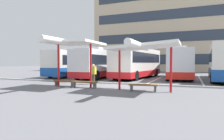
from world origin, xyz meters
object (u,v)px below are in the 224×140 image
(coach_bus_1, at_px, (102,64))
(waiting_shelter_1, at_px, (143,47))
(waiting_shelter_0, at_px, (72,44))
(bench_1, at_px, (84,83))
(bench_0, at_px, (65,82))
(waiting_passenger_0, at_px, (93,73))
(coach_bus_2, at_px, (138,63))
(coach_bus_3, at_px, (178,64))
(coach_bus_4, at_px, (223,63))
(bench_2, at_px, (143,86))
(coach_bus_0, at_px, (77,64))

(coach_bus_1, relative_size, waiting_shelter_1, 2.23)
(coach_bus_1, height_order, waiting_shelter_0, coach_bus_1)
(coach_bus_1, distance_m, bench_1, 9.79)
(coach_bus_1, relative_size, bench_0, 5.79)
(bench_1, xyz_separation_m, waiting_passenger_0, (-0.43, 2.24, 0.61))
(coach_bus_2, bearing_deg, waiting_shelter_1, -74.12)
(coach_bus_3, relative_size, bench_0, 5.71)
(coach_bus_4, relative_size, bench_2, 7.03)
(coach_bus_2, distance_m, coach_bus_4, 8.82)
(coach_bus_1, xyz_separation_m, coach_bus_3, (8.47, 2.12, 0.00))
(coach_bus_2, xyz_separation_m, bench_1, (-1.24, -10.29, -1.43))
(waiting_shelter_0, distance_m, bench_0, 2.94)
(coach_bus_0, distance_m, waiting_passenger_0, 10.64)
(coach_bus_0, height_order, coach_bus_2, coach_bus_2)
(bench_2, bearing_deg, coach_bus_2, 106.02)
(coach_bus_2, xyz_separation_m, bench_0, (-3.04, -10.06, -1.43))
(coach_bus_0, distance_m, coach_bus_2, 8.40)
(coach_bus_3, relative_size, bench_1, 5.54)
(bench_0, height_order, waiting_passenger_0, waiting_passenger_0)
(coach_bus_0, xyz_separation_m, bench_2, (11.41, -10.71, -1.27))
(coach_bus_2, bearing_deg, coach_bus_3, 14.15)
(coach_bus_4, xyz_separation_m, bench_2, (-5.77, -11.24, -1.42))
(coach_bus_3, xyz_separation_m, waiting_passenger_0, (-6.05, -9.15, -0.67))
(bench_1, relative_size, waiting_shelter_1, 0.40)
(bench_2, bearing_deg, waiting_shelter_1, -90.00)
(coach_bus_0, distance_m, bench_1, 12.74)
(coach_bus_0, height_order, coach_bus_1, coach_bus_0)
(coach_bus_1, height_order, coach_bus_2, coach_bus_2)
(bench_2, bearing_deg, waiting_passenger_0, 152.24)
(coach_bus_3, xyz_separation_m, waiting_shelter_1, (-1.36, -11.72, 1.06))
(waiting_shelter_1, bearing_deg, bench_1, 175.58)
(coach_bus_2, height_order, waiting_shelter_0, coach_bus_2)
(coach_bus_4, distance_m, bench_0, 16.07)
(coach_bus_2, xyz_separation_m, waiting_passenger_0, (-1.68, -8.05, -0.82))
(coach_bus_0, height_order, waiting_passenger_0, coach_bus_0)
(coach_bus_3, distance_m, bench_1, 12.77)
(coach_bus_2, xyz_separation_m, coach_bus_3, (4.38, 1.10, -0.15))
(bench_0, distance_m, bench_1, 1.81)
(bench_2, bearing_deg, bench_0, 175.65)
(coach_bus_0, xyz_separation_m, coach_bus_3, (12.77, 0.92, 0.02))
(coach_bus_3, bearing_deg, bench_0, -123.61)
(coach_bus_0, relative_size, bench_0, 5.99)
(bench_2, bearing_deg, waiting_shelter_0, 179.35)
(waiting_shelter_1, distance_m, bench_2, 2.35)
(coach_bus_1, bearing_deg, coach_bus_3, 14.04)
(coach_bus_0, bearing_deg, bench_2, -43.17)
(bench_1, bearing_deg, coach_bus_2, 83.11)
(coach_bus_2, relative_size, coach_bus_4, 0.87)
(coach_bus_4, relative_size, waiting_passenger_0, 7.52)
(coach_bus_0, xyz_separation_m, waiting_shelter_0, (6.25, -10.65, 1.50))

